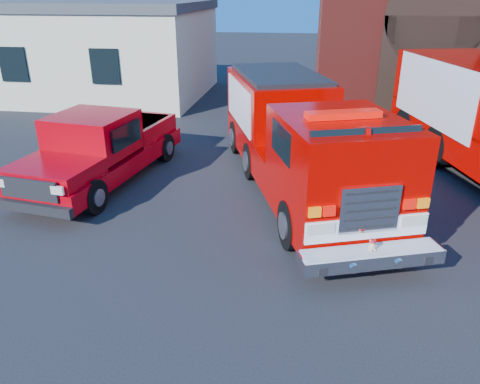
# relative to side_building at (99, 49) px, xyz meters

# --- Properties ---
(ground) EXTENTS (100.00, 100.00, 0.00)m
(ground) POSITION_rel_side_building_xyz_m (9.00, -13.00, -2.20)
(ground) COLOR black
(ground) RESTS_ON ground
(parking_stripe_far) EXTENTS (0.12, 3.00, 0.01)m
(parking_stripe_far) POSITION_rel_side_building_xyz_m (15.50, -6.00, -2.20)
(parking_stripe_far) COLOR yellow
(parking_stripe_far) RESTS_ON ground
(side_building) EXTENTS (10.20, 8.20, 4.35)m
(side_building) POSITION_rel_side_building_xyz_m (0.00, 0.00, 0.00)
(side_building) COLOR beige
(side_building) RESTS_ON ground
(fire_engine) EXTENTS (5.18, 9.15, 2.72)m
(fire_engine) POSITION_rel_side_building_xyz_m (10.00, -10.77, -0.79)
(fire_engine) COLOR black
(fire_engine) RESTS_ON ground
(pickup_truck) EXTENTS (2.95, 6.12, 1.92)m
(pickup_truck) POSITION_rel_side_building_xyz_m (4.73, -10.95, -1.29)
(pickup_truck) COLOR black
(pickup_truck) RESTS_ON ground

